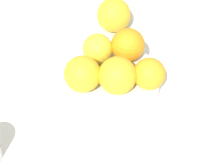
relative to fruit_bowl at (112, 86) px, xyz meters
The scene contains 8 objects.
ground_plane 3.76cm from the fruit_bowl, ahead, with size 110.00×110.00×2.00cm, color silver.
fruit_bowl is the anchor object (origin of this frame).
orange_in_bowl_0 7.21cm from the fruit_bowl, 96.05° to the left, with size 7.26×7.26×7.26cm, color yellow.
orange_in_bowl_1 8.81cm from the fruit_bowl, ahead, with size 7.02×7.02×7.02cm, color yellow.
orange_in_bowl_2 9.08cm from the fruit_bowl, 141.41° to the right, with size 6.91×6.91×6.91cm, color orange.
orange_in_bowl_3 8.33cm from the fruit_bowl, 80.57° to the right, with size 6.09×6.09×6.09cm, color yellow.
orange_in_bowl_4 9.51cm from the fruit_bowl, 144.60° to the left, with size 6.23×6.23×6.23cm, color #F9A823.
orange_loose_0 20.80cm from the fruit_bowl, 112.45° to the right, with size 8.31×8.31×8.31cm, color yellow.
Camera 1 is at (14.43, 37.12, 55.13)cm, focal length 50.85 mm.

